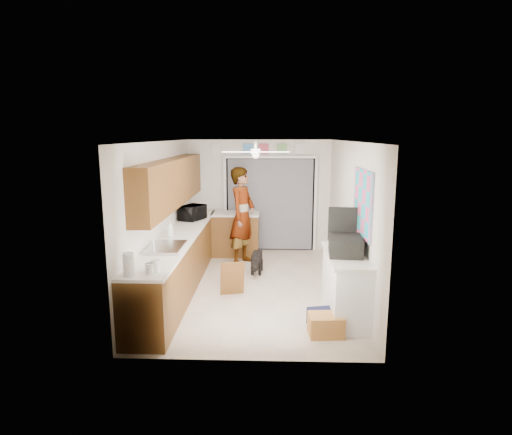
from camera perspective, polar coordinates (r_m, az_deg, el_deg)
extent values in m
plane|color=#BDAF98|center=(7.57, -0.11, -9.16)|extent=(5.00, 5.00, 0.00)
plane|color=white|center=(7.11, -0.11, 10.12)|extent=(5.00, 5.00, 0.00)
plane|color=silver|center=(9.70, 0.43, 2.95)|extent=(3.20, 0.00, 3.20)
plane|color=silver|center=(4.81, -1.20, -5.44)|extent=(3.20, 0.00, 3.20)
plane|color=silver|center=(7.47, -12.47, 0.25)|extent=(0.00, 5.00, 5.00)
plane|color=silver|center=(7.35, 12.45, 0.09)|extent=(0.00, 5.00, 5.00)
cube|color=brown|center=(7.59, -10.02, -5.71)|extent=(0.60, 4.80, 0.90)
cube|color=white|center=(7.46, -10.06, -2.25)|extent=(0.62, 4.80, 0.04)
cube|color=brown|center=(7.54, -11.09, 4.63)|extent=(0.32, 4.00, 0.80)
cube|color=silver|center=(6.51, -11.89, -3.97)|extent=(0.50, 0.76, 0.06)
cylinder|color=silver|center=(6.53, -13.54, -3.12)|extent=(0.03, 0.03, 0.22)
cube|color=brown|center=(9.39, -2.72, -2.31)|extent=(1.00, 0.60, 0.90)
cube|color=white|center=(9.29, -2.74, 0.51)|extent=(1.04, 0.64, 0.04)
cube|color=black|center=(9.70, 1.90, 1.75)|extent=(2.00, 0.06, 2.10)
cube|color=gray|center=(9.66, 1.90, 1.71)|extent=(1.90, 0.03, 2.05)
cube|color=white|center=(9.72, -4.12, 1.75)|extent=(0.06, 0.04, 2.10)
cube|color=white|center=(9.72, 7.92, 1.67)|extent=(0.06, 0.04, 2.10)
cube|color=white|center=(9.55, 1.94, 8.06)|extent=(2.10, 0.04, 0.06)
cube|color=#5297DD|center=(9.59, -1.08, 9.15)|extent=(0.22, 0.02, 0.22)
cube|color=#C3495B|center=(9.58, 1.04, 9.15)|extent=(0.22, 0.02, 0.22)
cube|color=#6CA960|center=(9.58, 3.46, 9.13)|extent=(0.22, 0.02, 0.22)
cube|color=silver|center=(9.60, 5.88, 9.10)|extent=(0.22, 0.02, 0.22)
cube|color=silver|center=(9.65, -5.28, 9.12)|extent=(0.22, 0.02, 0.26)
cube|color=white|center=(6.38, 11.85, -9.03)|extent=(0.50, 1.40, 0.90)
cube|color=white|center=(6.23, 11.93, -4.97)|extent=(0.54, 1.44, 0.04)
cube|color=#DE5287|center=(6.32, 14.03, 1.93)|extent=(0.03, 1.15, 0.95)
cube|color=white|center=(7.31, -0.05, 8.73)|extent=(1.14, 1.14, 0.24)
imported|color=black|center=(8.58, -8.48, 0.65)|extent=(0.54, 0.62, 0.29)
imported|color=silver|center=(7.21, -11.41, -1.46)|extent=(0.14, 0.14, 0.28)
imported|color=white|center=(5.48, -13.89, -6.47)|extent=(0.15, 0.15, 0.11)
cylinder|color=silver|center=(5.46, -13.27, -6.29)|extent=(0.11, 0.11, 0.15)
cylinder|color=silver|center=(5.40, -13.93, -6.68)|extent=(0.10, 0.10, 0.12)
cylinder|color=white|center=(5.36, -16.63, -6.02)|extent=(0.15, 0.15, 0.29)
cube|color=black|center=(6.19, 11.81, -3.66)|extent=(0.51, 0.64, 0.26)
cube|color=yellow|center=(6.22, 11.77, -4.64)|extent=(0.49, 0.62, 0.02)
cube|color=black|center=(6.41, 11.46, -0.84)|extent=(0.42, 0.07, 0.50)
cube|color=#B97F3A|center=(5.88, 9.30, -13.97)|extent=(0.47, 0.36, 0.28)
cube|color=black|center=(6.11, 9.01, -13.20)|extent=(0.46, 0.41, 0.24)
cube|color=brown|center=(7.08, -3.17, -8.10)|extent=(0.42, 0.25, 0.58)
imported|color=white|center=(8.66, -1.83, 0.20)|extent=(0.70, 0.84, 1.98)
cube|color=black|center=(8.21, 0.14, -5.88)|extent=(0.30, 0.59, 0.45)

